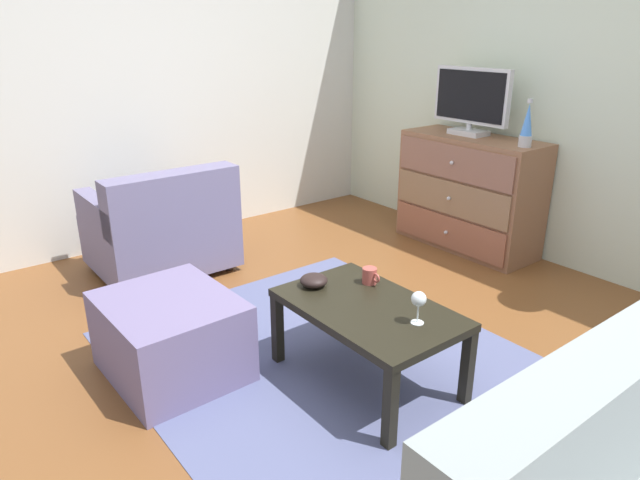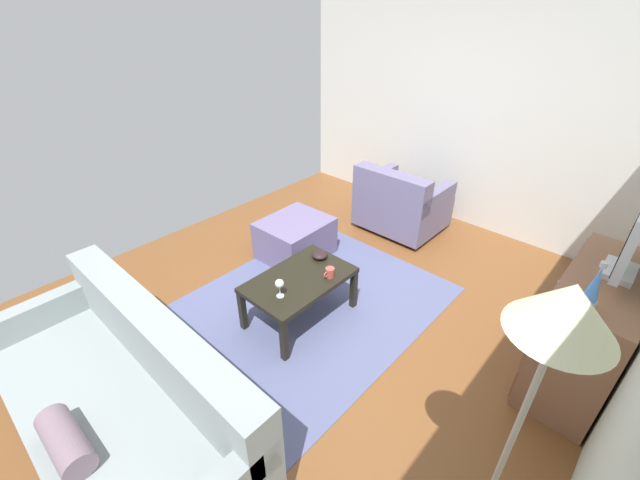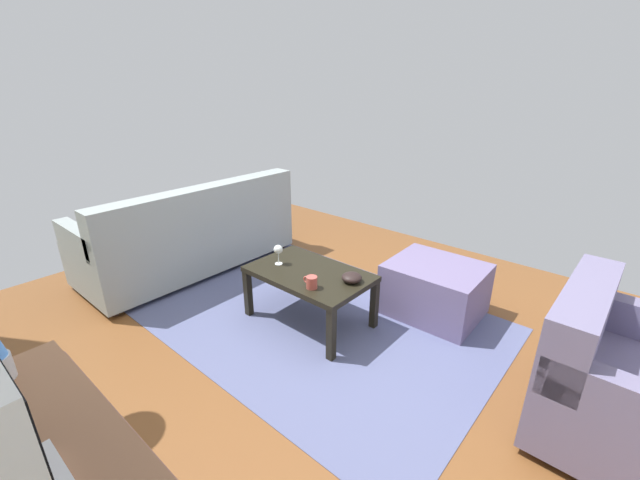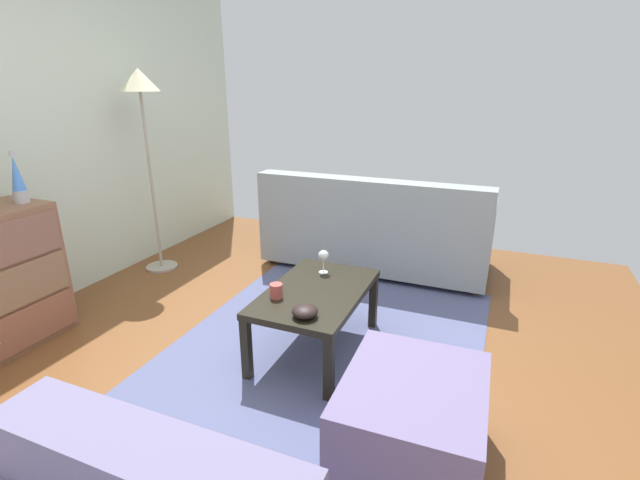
# 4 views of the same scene
# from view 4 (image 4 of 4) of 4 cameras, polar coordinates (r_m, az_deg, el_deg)

# --- Properties ---
(ground_plane) EXTENTS (5.33, 4.61, 0.05)m
(ground_plane) POSITION_cam_4_polar(r_m,az_deg,el_deg) (2.87, -5.37, -15.89)
(ground_plane) COLOR brown
(wall_accent_rear) EXTENTS (5.33, 0.12, 2.57)m
(wall_accent_rear) POSITION_cam_4_polar(r_m,az_deg,el_deg) (3.82, -35.29, 10.73)
(wall_accent_rear) COLOR beige
(wall_accent_rear) RESTS_ON ground_plane
(area_rug) EXTENTS (2.60, 1.90, 0.01)m
(area_rug) POSITION_cam_4_polar(r_m,az_deg,el_deg) (2.94, 0.05, -14.27)
(area_rug) COLOR slate
(area_rug) RESTS_ON ground_plane
(lava_lamp) EXTENTS (0.09, 0.09, 0.33)m
(lava_lamp) POSITION_cam_4_polar(r_m,az_deg,el_deg) (3.46, -33.80, 6.29)
(lava_lamp) COLOR #B7B7BC
(lava_lamp) RESTS_ON dresser
(coffee_table) EXTENTS (0.90, 0.56, 0.42)m
(coffee_table) POSITION_cam_4_polar(r_m,az_deg,el_deg) (2.81, -0.51, -7.25)
(coffee_table) COLOR black
(coffee_table) RESTS_ON ground_plane
(wine_glass) EXTENTS (0.07, 0.07, 0.16)m
(wine_glass) POSITION_cam_4_polar(r_m,az_deg,el_deg) (2.99, 0.44, -2.05)
(wine_glass) COLOR silver
(wine_glass) RESTS_ON coffee_table
(mug) EXTENTS (0.11, 0.08, 0.09)m
(mug) POSITION_cam_4_polar(r_m,az_deg,el_deg) (2.69, -5.50, -6.34)
(mug) COLOR #A84941
(mug) RESTS_ON coffee_table
(bowl_decorative) EXTENTS (0.14, 0.14, 0.06)m
(bowl_decorative) POSITION_cam_4_polar(r_m,az_deg,el_deg) (2.48, -1.91, -8.96)
(bowl_decorative) COLOR black
(bowl_decorative) RESTS_ON coffee_table
(couch_large) EXTENTS (0.85, 2.00, 0.87)m
(couch_large) POSITION_cam_4_polar(r_m,az_deg,el_deg) (4.16, 6.99, 1.15)
(couch_large) COLOR #332319
(couch_large) RESTS_ON ground_plane
(ottoman) EXTENTS (0.71, 0.62, 0.42)m
(ottoman) POSITION_cam_4_polar(r_m,az_deg,el_deg) (2.19, 11.44, -21.50)
(ottoman) COLOR slate
(ottoman) RESTS_ON ground_plane
(standing_lamp) EXTENTS (0.32, 0.32, 1.74)m
(standing_lamp) POSITION_cam_4_polar(r_m,az_deg,el_deg) (4.15, -21.58, 16.05)
(standing_lamp) COLOR #A59E8C
(standing_lamp) RESTS_ON ground_plane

